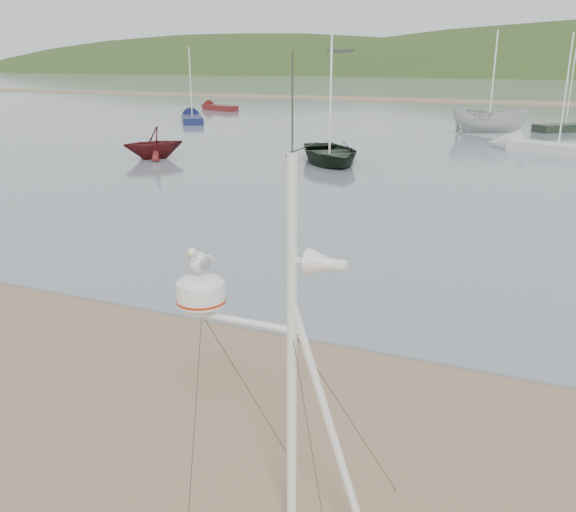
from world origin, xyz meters
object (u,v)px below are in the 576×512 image
at_px(boat_dark, 330,108).
at_px(boat_white, 492,96).
at_px(dinghy_red_far, 213,107).
at_px(mast_rig, 284,433).
at_px(sailboat_blue_near, 191,117).
at_px(sailboat_white_near, 528,146).
at_px(boat_red, 152,128).

relative_size(boat_dark, boat_white, 1.03).
distance_m(boat_dark, dinghy_red_far, 33.70).
xyz_separation_m(mast_rig, boat_white, (-1.70, 36.33, 1.34)).
height_order(dinghy_red_far, sailboat_blue_near, sailboat_blue_near).
distance_m(dinghy_red_far, sailboat_white_near, 34.51).
bearing_deg(sailboat_white_near, boat_red, -148.91).
bearing_deg(mast_rig, sailboat_white_near, 88.15).
relative_size(boat_dark, dinghy_red_far, 0.94).
height_order(sailboat_white_near, sailboat_blue_near, sailboat_white_near).
bearing_deg(mast_rig, boat_dark, 108.34).
xyz_separation_m(dinghy_red_far, sailboat_blue_near, (4.16, -10.62, 0.01)).
bearing_deg(boat_dark, boat_red, 159.08).
height_order(boat_red, boat_white, boat_white).
bearing_deg(dinghy_red_far, mast_rig, -59.36).
relative_size(boat_red, sailboat_blue_near, 0.48).
distance_m(boat_white, sailboat_blue_near, 22.73).
relative_size(mast_rig, boat_red, 1.62).
distance_m(boat_dark, sailboat_white_near, 11.75).
xyz_separation_m(boat_red, boat_white, (13.91, 16.33, 0.99)).
xyz_separation_m(boat_dark, dinghy_red_far, (-21.18, 26.11, -2.25)).
height_order(boat_dark, dinghy_red_far, boat_dark).
bearing_deg(boat_dark, mast_rig, -105.56).
bearing_deg(sailboat_blue_near, boat_dark, -42.30).
height_order(mast_rig, sailboat_blue_near, sailboat_blue_near).
bearing_deg(boat_red, boat_white, 88.31).
xyz_separation_m(dinghy_red_far, sailboat_white_near, (29.42, -18.03, 0.01)).
bearing_deg(boat_dark, sailboat_white_near, 10.51).
distance_m(boat_red, boat_white, 21.47).
height_order(mast_rig, dinghy_red_far, mast_rig).
distance_m(mast_rig, boat_red, 25.37).
height_order(boat_dark, boat_red, boat_dark).
xyz_separation_m(mast_rig, boat_dark, (-7.27, 21.93, 1.41)).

